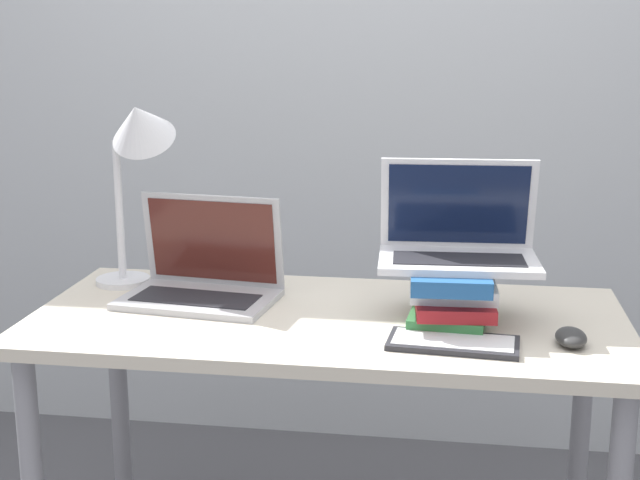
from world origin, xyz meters
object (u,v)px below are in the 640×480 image
Objects in this scene: wireless_keyboard at (453,343)px; mouse at (571,337)px; desk_lamp at (137,143)px; book_stack at (451,293)px; laptop_on_books at (458,242)px; laptop_left at (203,279)px.

mouse is at bearing 9.77° from wireless_keyboard.
wireless_keyboard is 0.55× the size of desk_lamp.
book_stack is 2.83× the size of mouse.
laptop_on_books reaches higher than book_stack.
laptop_left is at bearing 158.14° from wireless_keyboard.
wireless_keyboard is (0.61, -0.25, -0.04)m from laptop_left.
wireless_keyboard is at bearing -91.14° from laptop_on_books.
mouse is at bearing -14.65° from desk_lamp.
laptop_left is 0.63m from laptop_on_books.
laptop_on_books is 0.26m from wireless_keyboard.
book_stack is 0.77× the size of laptop_on_books.
laptop_on_books is at bearing -8.01° from desk_lamp.
laptop_on_books is at bearing -4.12° from laptop_left.
desk_lamp reaches higher than laptop_left.
laptop_on_books reaches higher than wireless_keyboard.
wireless_keyboard is 0.93m from desk_lamp.
laptop_on_books reaches higher than mouse.
book_stack reaches higher than mouse.
desk_lamp reaches higher than wireless_keyboard.
desk_lamp is at bearing 169.22° from book_stack.
laptop_left reaches higher than book_stack.
laptop_left reaches higher than wireless_keyboard.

